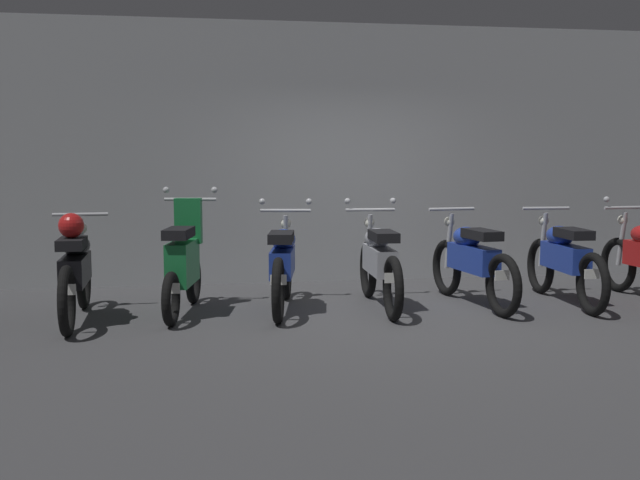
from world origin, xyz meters
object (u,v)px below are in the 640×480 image
object	(u,v)px
motorbike_slot_1	(183,263)
motorbike_slot_2	(283,264)
motorbike_slot_0	(75,268)
motorbike_slot_5	(564,259)
motorbike_slot_4	(472,260)
motorbike_slot_3	(379,262)

from	to	relation	value
motorbike_slot_1	motorbike_slot_2	distance (m)	1.03
motorbike_slot_0	motorbike_slot_2	distance (m)	2.08
motorbike_slot_0	motorbike_slot_5	distance (m)	5.17
motorbike_slot_0	motorbike_slot_4	size ratio (longest dim) A/B	1.00
motorbike_slot_2	motorbike_slot_4	distance (m)	2.06
motorbike_slot_2	motorbike_slot_4	xyz separation A→B (m)	(2.06, -0.09, -0.00)
motorbike_slot_2	motorbike_slot_4	bearing A→B (deg)	-2.60
motorbike_slot_5	motorbike_slot_3	bearing A→B (deg)	177.23
motorbike_slot_2	motorbike_slot_3	size ratio (longest dim) A/B	0.99
motorbike_slot_2	motorbike_slot_5	size ratio (longest dim) A/B	0.99
motorbike_slot_4	motorbike_slot_5	world-z (taller)	same
motorbike_slot_0	motorbike_slot_2	world-z (taller)	motorbike_slot_2
motorbike_slot_2	motorbike_slot_0	bearing A→B (deg)	-173.72
motorbike_slot_1	motorbike_slot_5	world-z (taller)	motorbike_slot_1
motorbike_slot_3	motorbike_slot_1	bearing A→B (deg)	178.75
motorbike_slot_4	motorbike_slot_3	bearing A→B (deg)	178.28
motorbike_slot_0	motorbike_slot_5	size ratio (longest dim) A/B	1.00
motorbike_slot_0	motorbike_slot_3	world-z (taller)	motorbike_slot_3
motorbike_slot_2	motorbike_slot_4	world-z (taller)	motorbike_slot_2
motorbike_slot_0	motorbike_slot_4	world-z (taller)	motorbike_slot_0
motorbike_slot_1	motorbike_slot_4	world-z (taller)	motorbike_slot_1
motorbike_slot_0	motorbike_slot_4	distance (m)	4.13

